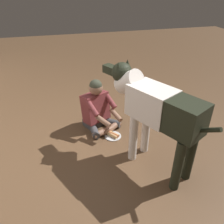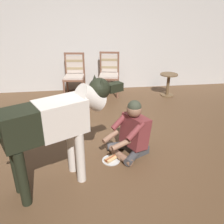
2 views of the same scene
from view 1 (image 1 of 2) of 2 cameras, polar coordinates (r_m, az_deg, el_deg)
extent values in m
plane|color=brown|center=(3.28, -5.66, -9.08)|extent=(14.98, 14.98, 0.00)
cube|color=#3F3F42|center=(3.72, -4.25, -2.36)|extent=(0.37, 0.41, 0.12)
cylinder|color=#3F3F42|center=(3.70, -0.83, -2.44)|extent=(0.33, 0.38, 0.11)
cylinder|color=#8E654E|center=(3.57, -0.10, -3.93)|extent=(0.27, 0.36, 0.09)
cylinder|color=#3F3F42|center=(3.54, -4.63, -4.28)|extent=(0.40, 0.13, 0.11)
cylinder|color=#8E654E|center=(3.48, -2.20, -5.00)|extent=(0.23, 0.37, 0.09)
cube|color=brown|center=(3.56, -4.16, 1.27)|extent=(0.42, 0.48, 0.47)
cylinder|color=brown|center=(3.50, -0.60, 3.08)|extent=(0.30, 0.20, 0.24)
cylinder|color=#8E654E|center=(3.43, 0.99, -0.76)|extent=(0.28, 0.15, 0.12)
cylinder|color=brown|center=(3.31, -5.16, 1.18)|extent=(0.30, 0.20, 0.24)
cylinder|color=#8E654E|center=(3.29, -2.23, -2.29)|extent=(0.26, 0.22, 0.12)
sphere|color=#8E654E|center=(3.39, -4.10, 6.02)|extent=(0.21, 0.21, 0.21)
sphere|color=#363A2C|center=(3.37, -4.12, 6.59)|extent=(0.19, 0.19, 0.19)
cylinder|color=silver|center=(2.92, 5.37, -6.51)|extent=(0.11, 0.11, 0.67)
cylinder|color=silver|center=(3.07, 8.48, -4.64)|extent=(0.11, 0.11, 0.67)
cylinder|color=black|center=(2.63, 16.23, -12.94)|extent=(0.11, 0.11, 0.67)
cylinder|color=black|center=(2.80, 19.03, -10.44)|extent=(0.11, 0.11, 0.67)
cube|color=silver|center=(2.64, 9.94, 2.32)|extent=(0.63, 0.55, 0.39)
cube|color=black|center=(2.45, 17.22, -1.16)|extent=(0.56, 0.50, 0.37)
cylinder|color=silver|center=(2.80, 4.29, 7.61)|extent=(0.45, 0.39, 0.37)
sphere|color=black|center=(2.85, 2.52, 9.90)|extent=(0.26, 0.26, 0.26)
cube|color=black|center=(3.00, -0.39, 10.68)|extent=(0.22, 0.19, 0.10)
cone|color=black|center=(2.75, 1.58, 11.32)|extent=(0.12, 0.12, 0.12)
cone|color=black|center=(2.86, 3.90, 12.00)|extent=(0.12, 0.12, 0.12)
cylinder|color=black|center=(2.38, 21.99, -4.28)|extent=(0.33, 0.20, 0.22)
cylinder|color=silver|center=(3.48, 0.23, -6.08)|extent=(0.25, 0.25, 0.01)
cylinder|color=tan|center=(3.48, 0.45, -5.52)|extent=(0.18, 0.15, 0.05)
cylinder|color=tan|center=(3.45, 0.01, -5.85)|extent=(0.18, 0.15, 0.05)
cylinder|color=#953F23|center=(3.46, 0.24, -5.59)|extent=(0.18, 0.15, 0.04)
camera|label=2|loc=(4.14, 44.69, 21.30)|focal=38.04mm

